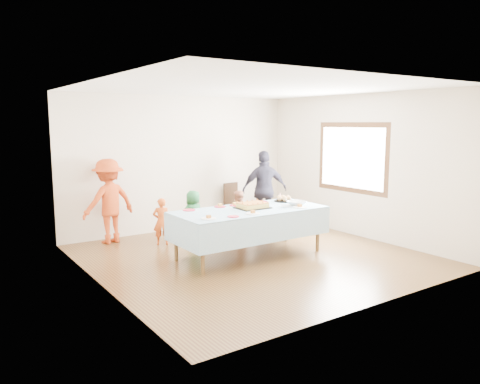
% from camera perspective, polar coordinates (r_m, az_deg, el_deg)
% --- Properties ---
extents(ground, '(5.00, 5.00, 0.00)m').
position_cam_1_polar(ground, '(7.72, 1.64, -7.83)').
color(ground, '#442413').
rests_on(ground, ground).
extents(room_walls, '(5.04, 5.04, 2.72)m').
position_cam_1_polar(room_walls, '(7.46, 2.02, 5.43)').
color(room_walls, beige).
rests_on(room_walls, ground).
extents(party_table, '(2.50, 1.10, 0.78)m').
position_cam_1_polar(party_table, '(7.57, 1.18, -2.51)').
color(party_table, '#52391C').
rests_on(party_table, ground).
extents(birthday_cake, '(0.52, 0.40, 0.09)m').
position_cam_1_polar(birthday_cake, '(7.63, 1.54, -1.67)').
color(birthday_cake, black).
rests_on(birthday_cake, party_table).
extents(rolls_tray, '(0.35, 0.35, 0.10)m').
position_cam_1_polar(rolls_tray, '(8.33, 5.37, -0.85)').
color(rolls_tray, black).
rests_on(rolls_tray, party_table).
extents(punch_bowl, '(0.31, 0.31, 0.08)m').
position_cam_1_polar(punch_bowl, '(7.96, 6.91, -1.36)').
color(punch_bowl, silver).
rests_on(punch_bowl, party_table).
extents(party_hat, '(0.09, 0.09, 0.15)m').
position_cam_1_polar(party_hat, '(8.46, 4.90, -0.48)').
color(party_hat, white).
rests_on(party_hat, party_table).
extents(fork_pile, '(0.24, 0.18, 0.07)m').
position_cam_1_polar(fork_pile, '(7.75, 5.63, -1.63)').
color(fork_pile, white).
rests_on(fork_pile, party_table).
extents(plate_red_far_a, '(0.20, 0.20, 0.01)m').
position_cam_1_polar(plate_red_far_a, '(7.49, -6.24, -2.20)').
color(plate_red_far_a, red).
rests_on(plate_red_far_a, party_table).
extents(plate_red_far_b, '(0.20, 0.20, 0.01)m').
position_cam_1_polar(plate_red_far_b, '(7.76, -2.45, -1.79)').
color(plate_red_far_b, red).
rests_on(plate_red_far_b, party_table).
extents(plate_red_far_c, '(0.18, 0.18, 0.01)m').
position_cam_1_polar(plate_red_far_c, '(7.87, -0.62, -1.63)').
color(plate_red_far_c, red).
rests_on(plate_red_far_c, party_table).
extents(plate_red_far_d, '(0.17, 0.17, 0.01)m').
position_cam_1_polar(plate_red_far_d, '(8.24, 2.73, -1.19)').
color(plate_red_far_d, red).
rests_on(plate_red_far_d, party_table).
extents(plate_red_near, '(0.17, 0.17, 0.01)m').
position_cam_1_polar(plate_red_near, '(6.94, -0.82, -3.00)').
color(plate_red_near, red).
rests_on(plate_red_near, party_table).
extents(plate_white_left, '(0.22, 0.22, 0.01)m').
position_cam_1_polar(plate_white_left, '(6.81, -3.84, -3.24)').
color(plate_white_left, white).
rests_on(plate_white_left, party_table).
extents(plate_white_mid, '(0.22, 0.22, 0.01)m').
position_cam_1_polar(plate_white_mid, '(7.16, 1.58, -2.64)').
color(plate_white_mid, white).
rests_on(plate_white_mid, party_table).
extents(plate_white_right, '(0.23, 0.23, 0.01)m').
position_cam_1_polar(plate_white_right, '(7.77, 7.30, -1.84)').
color(plate_white_right, white).
rests_on(plate_white_right, party_table).
extents(dining_chair, '(0.43, 0.43, 0.89)m').
position_cam_1_polar(dining_chair, '(10.06, -0.77, -1.13)').
color(dining_chair, black).
rests_on(dining_chair, ground).
extents(toddler_left, '(0.36, 0.31, 0.85)m').
position_cam_1_polar(toddler_left, '(8.45, -9.54, -3.56)').
color(toddler_left, '#CE5119').
rests_on(toddler_left, ground).
extents(toddler_mid, '(0.51, 0.38, 0.94)m').
position_cam_1_polar(toddler_mid, '(8.68, -5.70, -2.86)').
color(toddler_mid, '#226838').
rests_on(toddler_mid, ground).
extents(toddler_right, '(0.52, 0.44, 0.92)m').
position_cam_1_polar(toddler_right, '(8.74, -0.29, -2.81)').
color(toddler_right, tan).
rests_on(toddler_right, ground).
extents(adult_left, '(1.08, 0.75, 1.53)m').
position_cam_1_polar(adult_left, '(8.75, -15.71, -1.08)').
color(adult_left, '#BC3F17').
rests_on(adult_left, ground).
extents(adult_right, '(1.02, 0.70, 1.61)m').
position_cam_1_polar(adult_right, '(9.59, 3.01, 0.27)').
color(adult_right, '#282736').
rests_on(adult_right, ground).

